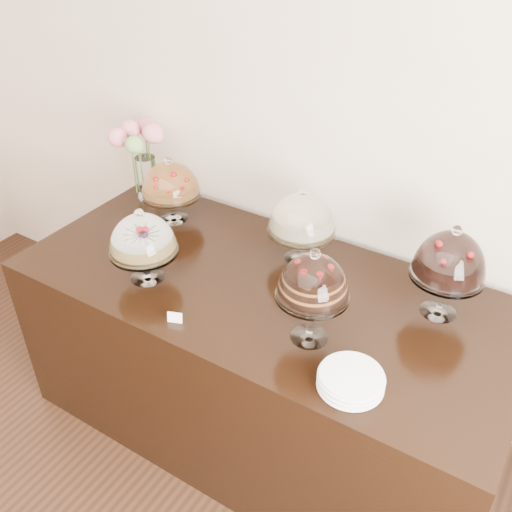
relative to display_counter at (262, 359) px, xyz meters
The scene contains 10 objects.
wall_back 1.19m from the display_counter, 101.98° to the left, with size 5.00×0.04×3.00m, color beige.
display_counter is the anchor object (origin of this frame).
cake_stand_sugar_sponge 0.83m from the display_counter, 154.07° to the right, with size 0.30×0.30×0.35m.
cake_stand_choco_layer 0.81m from the display_counter, 29.68° to the right, with size 0.28×0.28×0.41m.
cake_stand_cheesecake 0.72m from the display_counter, 80.82° to the left, with size 0.31×0.31×0.36m.
cake_stand_dark_choco 1.03m from the display_counter, 17.75° to the left, with size 0.29×0.29×0.41m.
cake_stand_fruit_tart 0.98m from the display_counter, 160.74° to the left, with size 0.30×0.30×0.34m.
flower_vase 1.25m from the display_counter, 160.02° to the left, with size 0.24×0.31×0.44m.
plate_stack 0.82m from the display_counter, 30.83° to the right, with size 0.23×0.23×0.06m.
price_card_left 0.64m from the display_counter, 113.05° to the right, with size 0.06×0.01×0.04m, color white.
Camera 1 is at (1.14, 0.76, 2.41)m, focal length 40.00 mm.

